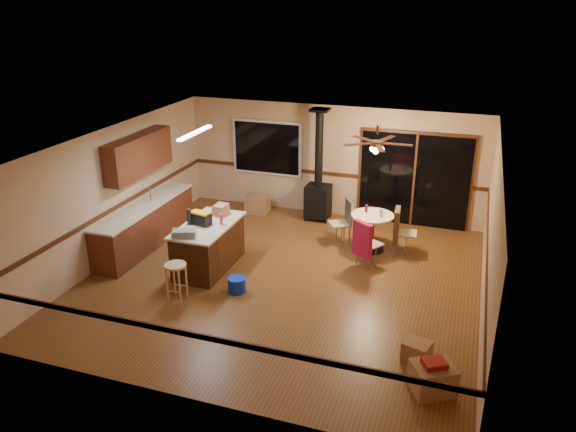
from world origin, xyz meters
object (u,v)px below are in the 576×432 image
at_px(bar_stool, 177,282).
at_px(box_under_window, 257,204).
at_px(kitchen_island, 209,246).
at_px(box_corner_b, 417,351).
at_px(wood_stove, 318,190).
at_px(toolbox_grey, 184,233).
at_px(dining_table, 372,226).
at_px(chair_right, 398,226).
at_px(box_corner_a, 433,378).
at_px(chair_near, 363,239).
at_px(toolbox_black, 201,219).
at_px(blue_bucket, 237,285).
at_px(chair_left, 345,217).

xyz_separation_m(bar_stool, box_under_window, (-0.22, 4.28, -0.13)).
relative_size(kitchen_island, box_corner_b, 4.48).
relative_size(wood_stove, toolbox_grey, 6.07).
height_order(dining_table, chair_right, chair_right).
distance_m(toolbox_grey, box_corner_a, 4.91).
bearing_deg(chair_near, kitchen_island, -161.42).
xyz_separation_m(toolbox_black, chair_near, (2.92, 0.97, -0.41)).
bearing_deg(blue_bucket, chair_right, 46.01).
xyz_separation_m(toolbox_grey, box_under_window, (-0.06, 3.64, -0.75)).
xyz_separation_m(blue_bucket, chair_near, (1.91, 1.64, 0.46)).
bearing_deg(toolbox_grey, kitchen_island, 78.39).
bearing_deg(box_corner_a, box_under_window, 130.94).
relative_size(dining_table, chair_right, 1.23).
relative_size(toolbox_black, box_corner_b, 1.05).
relative_size(kitchen_island, bar_stool, 2.47).
bearing_deg(box_under_window, wood_stove, 2.19).
distance_m(toolbox_black, blue_bucket, 1.49).
height_order(kitchen_island, box_under_window, kitchen_island).
bearing_deg(toolbox_grey, chair_near, 28.44).
xyz_separation_m(toolbox_grey, bar_stool, (0.16, -0.64, -0.62)).
distance_m(kitchen_island, chair_near, 2.95).
bearing_deg(toolbox_black, dining_table, 31.95).
bearing_deg(chair_left, toolbox_grey, -131.83).
bearing_deg(dining_table, box_corner_b, -68.96).
height_order(bar_stool, blue_bucket, bar_stool).
relative_size(toolbox_black, blue_bucket, 1.20).
height_order(bar_stool, chair_left, chair_left).
distance_m(toolbox_black, box_corner_b, 4.66).
distance_m(toolbox_grey, chair_left, 3.50).
relative_size(kitchen_island, chair_right, 2.40).
bearing_deg(dining_table, chair_near, -90.17).
distance_m(chair_left, box_corner_b, 4.16).
bearing_deg(chair_right, chair_near, -120.46).
distance_m(box_corner_a, box_corner_b, 0.68).
bearing_deg(blue_bucket, chair_near, 40.54).
bearing_deg(wood_stove, chair_right, -31.30).
relative_size(toolbox_black, bar_stool, 0.58).
bearing_deg(bar_stool, box_corner_a, -13.30).
height_order(dining_table, chair_left, chair_left).
height_order(toolbox_black, chair_near, toolbox_black).
bearing_deg(box_corner_b, wood_stove, 120.87).
distance_m(wood_stove, chair_left, 1.42).
relative_size(toolbox_grey, box_corner_b, 1.11).
distance_m(kitchen_island, toolbox_black, 0.57).
bearing_deg(toolbox_black, box_corner_a, -26.83).
xyz_separation_m(toolbox_black, box_under_window, (-0.07, 3.02, -0.79)).
relative_size(wood_stove, bar_stool, 3.70).
relative_size(blue_bucket, chair_near, 0.47).
bearing_deg(toolbox_black, chair_right, 28.34).
distance_m(chair_near, box_under_window, 3.65).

